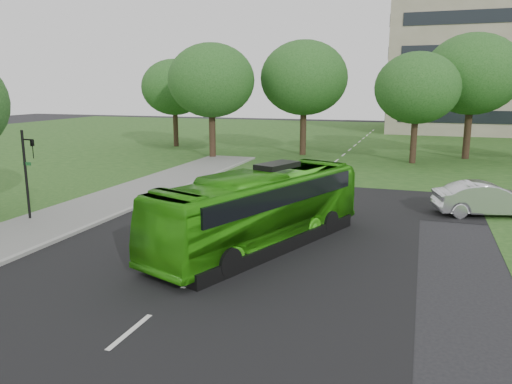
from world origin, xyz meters
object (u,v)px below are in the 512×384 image
tree_park_a (211,81)px  tree_park_d (472,74)px  sedan (487,199)px  tree_park_f (174,87)px  tree_park_b (304,78)px  bus (261,209)px  traffic_light (28,169)px  tree_park_c (417,88)px

tree_park_a → tree_park_d: tree_park_d is taller
tree_park_a → sedan: size_ratio=1.99×
tree_park_d → tree_park_f: bearing=179.3°
tree_park_b → tree_park_f: 14.54m
tree_park_a → tree_park_d: (21.29, 6.67, 0.52)m
tree_park_b → sedan: bearing=-54.1°
bus → traffic_light: 11.41m
tree_park_c → traffic_light: bearing=-123.8°
bus → sedan: bus is taller
tree_park_d → traffic_light: 36.04m
tree_park_d → tree_park_c: bearing=-135.9°
tree_park_c → traffic_light: size_ratio=2.10×
bus → sedan: (9.06, 8.12, -0.68)m
tree_park_b → tree_park_d: bearing=8.0°
tree_park_f → sedan: size_ratio=1.81×
sedan → traffic_light: 22.00m
bus → traffic_light: size_ratio=2.52×
tree_park_c → bus: bearing=-101.8°
tree_park_d → sedan: bearing=-91.3°
tree_park_f → sedan: tree_park_f is taller
tree_park_b → sedan: (13.71, -18.97, -6.16)m
sedan → tree_park_c: bearing=-2.1°
sedan → tree_park_f: bearing=37.7°
tree_park_a → tree_park_c: size_ratio=1.10×
tree_park_f → bus: tree_park_f is taller
tree_park_a → traffic_light: bearing=-89.0°
tree_park_a → tree_park_f: bearing=136.0°
bus → sedan: size_ratio=2.16×
sedan → bus: bearing=116.8°
bus → sedan: 12.18m
tree_park_d → bus: (-9.55, -29.09, -5.75)m
bus → tree_park_a: bearing=138.5°
tree_park_b → bus: (4.65, -27.09, -5.48)m
tree_park_f → sedan: bearing=-37.2°
tree_park_a → sedan: tree_park_a is taller
tree_park_a → bus: size_ratio=0.92×
tree_park_a → tree_park_b: bearing=33.4°
tree_park_c → bus: (-5.19, -24.86, -4.60)m
tree_park_d → bus: size_ratio=0.99×
tree_park_c → sedan: (3.87, -16.74, -5.28)m
tree_park_d → tree_park_b: bearing=-172.0°
tree_park_d → tree_park_f: size_ratio=1.18×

